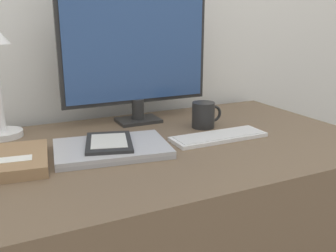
{
  "coord_description": "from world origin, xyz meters",
  "views": [
    {
      "loc": [
        -0.5,
        -0.87,
        1.08
      ],
      "look_at": [
        -0.03,
        0.1,
        0.77
      ],
      "focal_mm": 40.0,
      "sensor_mm": 36.0,
      "label": 1
    }
  ],
  "objects": [
    {
      "name": "ereader",
      "position": [
        -0.21,
        0.13,
        0.73
      ],
      "size": [
        0.18,
        0.21,
        0.01
      ],
      "color": "black",
      "rests_on": "laptop"
    },
    {
      "name": "desk",
      "position": [
        0.0,
        0.13,
        0.35
      ],
      "size": [
        1.21,
        0.76,
        0.71
      ],
      "color": "brown",
      "rests_on": "ground_plane"
    },
    {
      "name": "coffee_mug",
      "position": [
        0.17,
        0.22,
        0.75
      ],
      "size": [
        0.11,
        0.08,
        0.09
      ],
      "color": "black",
      "rests_on": "desk"
    },
    {
      "name": "keyboard",
      "position": [
        0.14,
        0.09,
        0.71
      ],
      "size": [
        0.31,
        0.1,
        0.01
      ],
      "color": "silver",
      "rests_on": "desk"
    },
    {
      "name": "notebook",
      "position": [
        -0.47,
        0.13,
        0.72
      ],
      "size": [
        0.21,
        0.25,
        0.03
      ],
      "color": "#93704C",
      "rests_on": "desk"
    },
    {
      "name": "monitor",
      "position": [
        -0.02,
        0.39,
        0.97
      ],
      "size": [
        0.55,
        0.11,
        0.48
      ],
      "color": "#262626",
      "rests_on": "desk"
    },
    {
      "name": "laptop",
      "position": [
        -0.2,
        0.12,
        0.72
      ],
      "size": [
        0.35,
        0.26,
        0.02
      ],
      "color": "#A3A3A8",
      "rests_on": "desk"
    }
  ]
}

